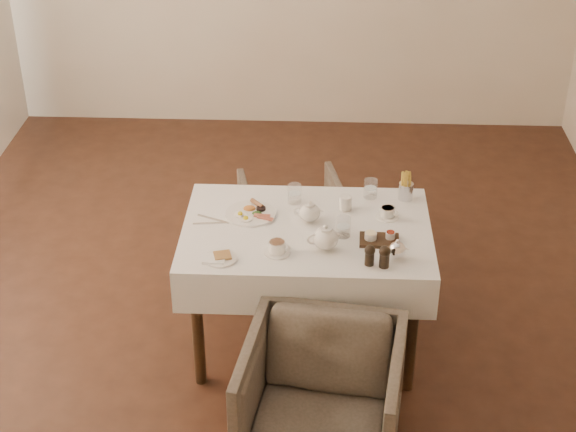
{
  "coord_description": "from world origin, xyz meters",
  "views": [
    {
      "loc": [
        0.26,
        -4.27,
        3.14
      ],
      "look_at": [
        0.09,
        -0.42,
        0.82
      ],
      "focal_mm": 55.0,
      "sensor_mm": 36.0,
      "label": 1
    }
  ],
  "objects_px": {
    "breakfast_plate": "(251,213)",
    "teapot_centre": "(310,211)",
    "armchair_far": "(292,224)",
    "table": "(306,247)",
    "armchair_near": "(321,402)"
  },
  "relations": [
    {
      "from": "breakfast_plate",
      "to": "armchair_far",
      "type": "bearing_deg",
      "value": 59.31
    },
    {
      "from": "breakfast_plate",
      "to": "teapot_centre",
      "type": "bearing_deg",
      "value": -25.24
    },
    {
      "from": "breakfast_plate",
      "to": "teapot_centre",
      "type": "distance_m",
      "value": 0.32
    },
    {
      "from": "table",
      "to": "breakfast_plate",
      "type": "xyz_separation_m",
      "value": [
        -0.3,
        0.12,
        0.13
      ]
    },
    {
      "from": "armchair_far",
      "to": "teapot_centre",
      "type": "distance_m",
      "value": 0.92
    },
    {
      "from": "breakfast_plate",
      "to": "armchair_near",
      "type": "bearing_deg",
      "value": -82.61
    },
    {
      "from": "armchair_far",
      "to": "breakfast_plate",
      "type": "height_order",
      "value": "breakfast_plate"
    },
    {
      "from": "table",
      "to": "armchair_near",
      "type": "bearing_deg",
      "value": -83.59
    },
    {
      "from": "armchair_near",
      "to": "armchair_far",
      "type": "height_order",
      "value": "armchair_near"
    },
    {
      "from": "armchair_far",
      "to": "table",
      "type": "bearing_deg",
      "value": 84.94
    },
    {
      "from": "breakfast_plate",
      "to": "table",
      "type": "bearing_deg",
      "value": -37.5
    },
    {
      "from": "armchair_far",
      "to": "teapot_centre",
      "type": "height_order",
      "value": "teapot_centre"
    },
    {
      "from": "armchair_far",
      "to": "teapot_centre",
      "type": "xyz_separation_m",
      "value": [
        0.12,
        -0.74,
        0.53
      ]
    },
    {
      "from": "armchair_near",
      "to": "armchair_far",
      "type": "xyz_separation_m",
      "value": [
        -0.2,
        1.63,
        -0.05
      ]
    },
    {
      "from": "table",
      "to": "armchair_near",
      "type": "relative_size",
      "value": 1.76
    }
  ]
}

